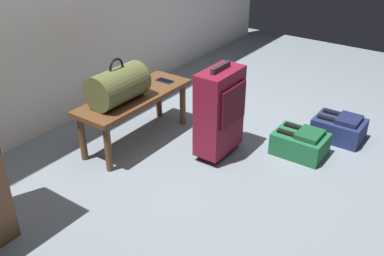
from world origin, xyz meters
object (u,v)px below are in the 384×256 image
(bench, at_px, (135,102))
(duffel_bag_olive, at_px, (118,85))
(backpack_navy, at_px, (339,128))
(backpack_green, at_px, (300,143))
(suitcase_upright_burgundy, at_px, (220,111))
(cell_phone, at_px, (165,81))

(bench, relative_size, duffel_bag_olive, 2.27)
(backpack_navy, xyz_separation_m, backpack_green, (-0.40, 0.16, 0.00))
(suitcase_upright_burgundy, height_order, backpack_navy, suitcase_upright_burgundy)
(bench, xyz_separation_m, suitcase_upright_burgundy, (0.20, -0.65, 0.03))
(backpack_green, bearing_deg, bench, 115.77)
(suitcase_upright_burgundy, bearing_deg, backpack_green, -54.41)
(backpack_navy, bearing_deg, cell_phone, 115.52)
(bench, height_order, backpack_green, bench)
(duffel_bag_olive, xyz_separation_m, suitcase_upright_burgundy, (0.36, -0.65, -0.16))
(cell_phone, xyz_separation_m, suitcase_upright_burgundy, (-0.15, -0.62, -0.04))
(suitcase_upright_burgundy, bearing_deg, bench, 106.82)
(bench, xyz_separation_m, backpack_navy, (0.95, -1.30, -0.24))
(cell_phone, xyz_separation_m, backpack_green, (0.21, -1.12, -0.31))
(cell_phone, bearing_deg, duffel_bag_olive, 177.35)
(suitcase_upright_burgundy, bearing_deg, cell_phone, 76.63)
(duffel_bag_olive, relative_size, backpack_navy, 1.16)
(cell_phone, height_order, suitcase_upright_burgundy, suitcase_upright_burgundy)
(bench, height_order, suitcase_upright_burgundy, suitcase_upright_burgundy)
(duffel_bag_olive, bearing_deg, cell_phone, -2.65)
(duffel_bag_olive, height_order, backpack_green, duffel_bag_olive)
(bench, distance_m, duffel_bag_olive, 0.25)
(backpack_navy, height_order, backpack_green, same)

